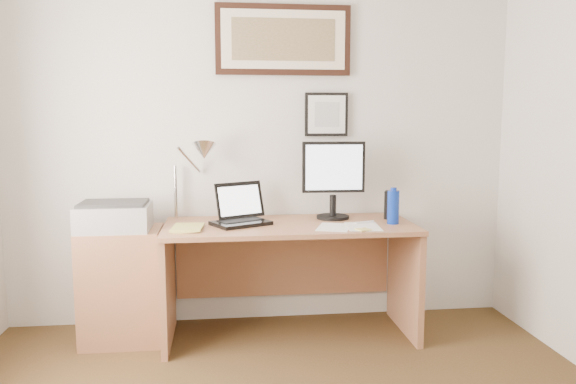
{
  "coord_description": "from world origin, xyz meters",
  "views": [
    {
      "loc": [
        -0.28,
        -1.9,
        1.43
      ],
      "look_at": [
        0.12,
        1.43,
        0.98
      ],
      "focal_mm": 35.0,
      "sensor_mm": 36.0,
      "label": 1
    }
  ],
  "objects": [
    {
      "name": "book",
      "position": [
        -0.58,
        1.53,
        0.76
      ],
      "size": [
        0.21,
        0.27,
        0.02
      ],
      "primitive_type": "imported",
      "rotation": [
        0.0,
        0.0,
        -0.08
      ],
      "color": "#C5BE5C",
      "rests_on": "desk"
    },
    {
      "name": "desk",
      "position": [
        0.15,
        1.72,
        0.51
      ],
      "size": [
        1.6,
        0.7,
        0.75
      ],
      "color": "#935E3E",
      "rests_on": "floor"
    },
    {
      "name": "speaker",
      "position": [
        0.85,
        1.73,
        0.84
      ],
      "size": [
        0.11,
        0.1,
        0.19
      ],
      "primitive_type": "cube",
      "rotation": [
        0.0,
        0.0,
        -0.41
      ],
      "color": "black",
      "rests_on": "desk"
    },
    {
      "name": "paper_sheet_b",
      "position": [
        0.59,
        1.46,
        0.75
      ],
      "size": [
        0.23,
        0.31,
        0.0
      ],
      "primitive_type": "cube",
      "rotation": [
        0.0,
        0.0,
        -0.09
      ],
      "color": "white",
      "rests_on": "desk"
    },
    {
      "name": "water_bottle",
      "position": [
        0.81,
        1.56,
        0.86
      ],
      "size": [
        0.08,
        0.08,
        0.21
      ],
      "primitive_type": "cylinder",
      "color": "#0C2B9E",
      "rests_on": "desk"
    },
    {
      "name": "picture_small",
      "position": [
        0.45,
        1.97,
        1.45
      ],
      "size": [
        0.3,
        0.03,
        0.3
      ],
      "color": "black",
      "rests_on": "wall_back"
    },
    {
      "name": "bottle_cap",
      "position": [
        0.81,
        1.56,
        0.97
      ],
      "size": [
        0.04,
        0.04,
        0.02
      ],
      "primitive_type": "cylinder",
      "color": "#0C2B9E",
      "rests_on": "water_bottle"
    },
    {
      "name": "side_cabinet",
      "position": [
        -0.92,
        1.68,
        0.36
      ],
      "size": [
        0.5,
        0.4,
        0.73
      ],
      "primitive_type": "cube",
      "color": "#935E3E",
      "rests_on": "floor"
    },
    {
      "name": "wall_back",
      "position": [
        0.0,
        2.0,
        1.25
      ],
      "size": [
        3.5,
        0.02,
        2.5
      ],
      "primitive_type": "cube",
      "color": "silver",
      "rests_on": "ground"
    },
    {
      "name": "printer",
      "position": [
        -0.95,
        1.66,
        0.82
      ],
      "size": [
        0.44,
        0.34,
        0.18
      ],
      "color": "#9E9EA1",
      "rests_on": "side_cabinet"
    },
    {
      "name": "lcd_monitor",
      "position": [
        0.46,
        1.78,
        1.04
      ],
      "size": [
        0.42,
        0.22,
        0.52
      ],
      "color": "black",
      "rests_on": "desk"
    },
    {
      "name": "paper_sheet_a",
      "position": [
        0.41,
        1.48,
        0.75
      ],
      "size": [
        0.28,
        0.33,
        0.0
      ],
      "primitive_type": "cube",
      "rotation": [
        0.0,
        0.0,
        -0.34
      ],
      "color": "white",
      "rests_on": "desk"
    },
    {
      "name": "desk_lamp",
      "position": [
        -0.41,
        1.81,
        1.19
      ],
      "size": [
        0.29,
        0.27,
        0.53
      ],
      "color": "silver",
      "rests_on": "desk"
    },
    {
      "name": "marker_pen",
      "position": [
        0.63,
        1.58,
        0.76
      ],
      "size": [
        0.14,
        0.06,
        0.02
      ],
      "primitive_type": "cylinder",
      "rotation": [
        0.0,
        1.57,
        0.35
      ],
      "color": "silver",
      "rests_on": "desk"
    },
    {
      "name": "sticky_pad",
      "position": [
        0.57,
        1.36,
        0.76
      ],
      "size": [
        0.1,
        0.1,
        0.01
      ],
      "primitive_type": "cube",
      "rotation": [
        0.0,
        0.0,
        0.35
      ],
      "color": "#DCCA68",
      "rests_on": "desk"
    },
    {
      "name": "laptop",
      "position": [
        -0.16,
        1.68,
        0.81
      ],
      "size": [
        0.41,
        0.43,
        0.26
      ],
      "color": "black",
      "rests_on": "desk"
    },
    {
      "name": "picture_large",
      "position": [
        0.15,
        1.97,
        1.95
      ],
      "size": [
        0.92,
        0.04,
        0.47
      ],
      "color": "black",
      "rests_on": "wall_back"
    }
  ]
}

